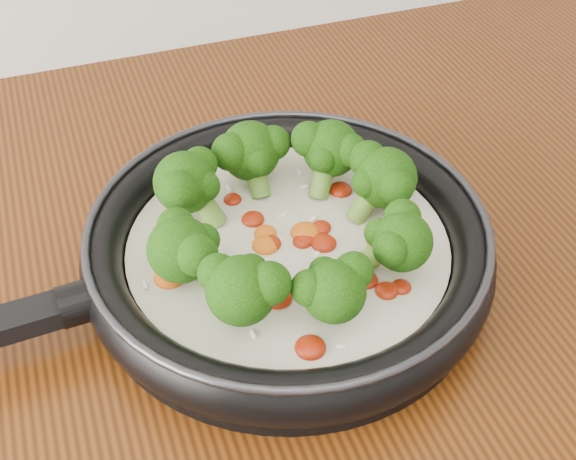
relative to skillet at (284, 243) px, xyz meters
name	(u,v)px	position (x,y,z in m)	size (l,w,h in m)	color
skillet	(284,243)	(0.00, 0.00, 0.00)	(0.54, 0.36, 0.10)	black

